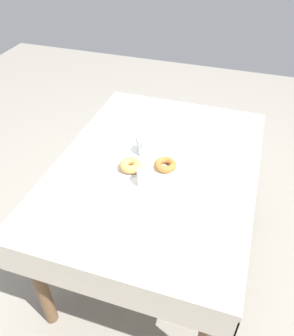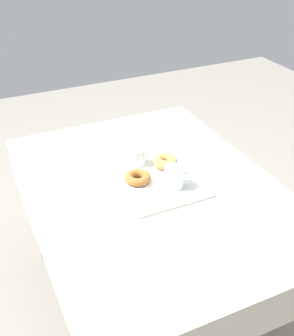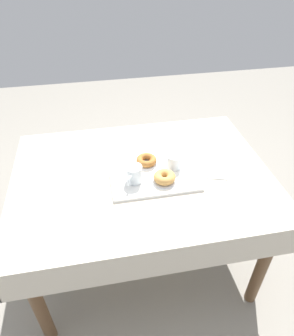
# 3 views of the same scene
# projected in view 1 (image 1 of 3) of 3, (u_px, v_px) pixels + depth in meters

# --- Properties ---
(ground_plane) EXTENTS (6.00, 6.00, 0.00)m
(ground_plane) POSITION_uv_depth(u_px,v_px,m) (154.00, 253.00, 2.15)
(ground_plane) COLOR gray
(dining_table) EXTENTS (1.33, 0.98, 0.72)m
(dining_table) POSITION_uv_depth(u_px,v_px,m) (156.00, 178.00, 1.75)
(dining_table) COLOR beige
(dining_table) RESTS_ON ground
(serving_tray) EXTENTS (0.44, 0.33, 0.02)m
(serving_tray) POSITION_uv_depth(u_px,v_px,m) (149.00, 169.00, 1.66)
(serving_tray) COLOR white
(serving_tray) RESTS_ON dining_table
(tea_mug_left) EXTENTS (0.09, 0.12, 0.09)m
(tea_mug_left) POSITION_uv_depth(u_px,v_px,m) (146.00, 147.00, 1.71)
(tea_mug_left) COLOR white
(tea_mug_left) RESTS_ON serving_tray
(water_glass_near) EXTENTS (0.08, 0.08, 0.08)m
(water_glass_near) POSITION_uv_depth(u_px,v_px,m) (145.00, 178.00, 1.54)
(water_glass_near) COLOR white
(water_glass_near) RESTS_ON serving_tray
(donut_plate_left) EXTENTS (0.11, 0.11, 0.01)m
(donut_plate_left) POSITION_uv_depth(u_px,v_px,m) (165.00, 168.00, 1.64)
(donut_plate_left) COLOR silver
(donut_plate_left) RESTS_ON serving_tray
(sugar_donut_left) EXTENTS (0.11, 0.11, 0.03)m
(sugar_donut_left) POSITION_uv_depth(u_px,v_px,m) (165.00, 165.00, 1.63)
(sugar_donut_left) COLOR #A3662D
(sugar_donut_left) RESTS_ON donut_plate_left
(donut_plate_right) EXTENTS (0.11, 0.11, 0.01)m
(donut_plate_right) POSITION_uv_depth(u_px,v_px,m) (131.00, 169.00, 1.64)
(donut_plate_right) COLOR silver
(donut_plate_right) RESTS_ON serving_tray
(sugar_donut_right) EXTENTS (0.11, 0.11, 0.04)m
(sugar_donut_right) POSITION_uv_depth(u_px,v_px,m) (130.00, 165.00, 1.62)
(sugar_donut_right) COLOR tan
(sugar_donut_right) RESTS_ON donut_plate_right
(paper_napkin) EXTENTS (0.14, 0.16, 0.01)m
(paper_napkin) POSITION_uv_depth(u_px,v_px,m) (117.00, 217.00, 1.42)
(paper_napkin) COLOR white
(paper_napkin) RESTS_ON dining_table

